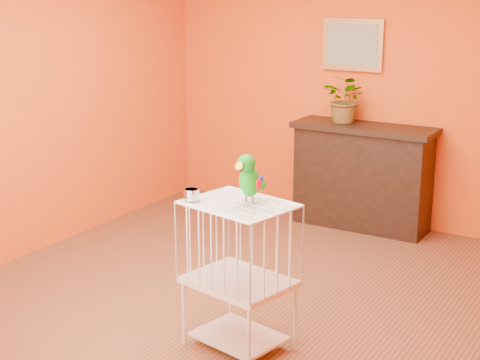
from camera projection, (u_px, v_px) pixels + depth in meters
The scene contains 8 objects.
ground at pixel (233, 292), 5.73m from camera, with size 4.50×4.50×0.00m, color brown.
room_shell at pixel (232, 90), 5.31m from camera, with size 4.50×4.50×4.50m.
console_cabinet at pixel (362, 176), 7.14m from camera, with size 1.37×0.49×1.02m.
potted_plant at pixel (347, 104), 7.08m from camera, with size 0.42×0.47×0.36m, color #26722D.
framed_picture at pixel (353, 45), 7.10m from camera, with size 0.62×0.04×0.50m.
birdcage at pixel (239, 274), 4.73m from camera, with size 0.73×0.62×1.00m.
feed_cup at pixel (192, 194), 4.66m from camera, with size 0.10×0.10×0.07m, color silver.
parrot at pixel (249, 178), 4.58m from camera, with size 0.16×0.29×0.32m.
Camera 1 is at (2.79, -4.51, 2.34)m, focal length 55.00 mm.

